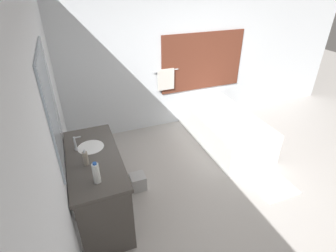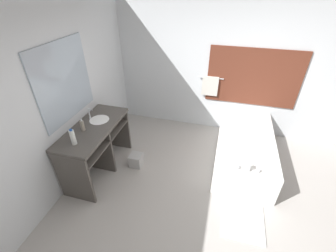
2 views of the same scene
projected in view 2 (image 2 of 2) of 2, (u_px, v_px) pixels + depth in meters
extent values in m
plane|color=#A8A39E|center=(207.00, 209.00, 3.27)|extent=(16.00, 16.00, 0.00)
cube|color=silver|center=(228.00, 68.00, 4.31)|extent=(7.40, 0.06, 2.70)
cube|color=brown|center=(253.00, 78.00, 4.24)|extent=(1.70, 0.02, 1.10)
cylinder|color=silver|center=(211.00, 78.00, 4.43)|extent=(0.50, 0.02, 0.02)
cube|color=beige|center=(210.00, 86.00, 4.52)|extent=(0.32, 0.04, 0.40)
cube|color=silver|center=(50.00, 108.00, 3.01)|extent=(0.06, 7.40, 2.70)
cube|color=#A3B2C1|center=(64.00, 82.00, 3.14)|extent=(0.02, 1.10, 1.10)
cube|color=#4C4742|center=(93.00, 128.00, 3.48)|extent=(0.60, 1.36, 0.05)
cube|color=#4C4742|center=(95.00, 139.00, 3.59)|extent=(0.57, 1.29, 0.02)
cylinder|color=white|center=(100.00, 123.00, 3.67)|extent=(0.31, 0.31, 0.13)
cube|color=#4C4742|center=(74.00, 179.00, 3.20)|extent=(0.55, 0.04, 0.84)
cube|color=#4C4742|center=(98.00, 150.00, 3.73)|extent=(0.55, 0.04, 0.84)
cube|color=#4C4742|center=(116.00, 128.00, 4.26)|extent=(0.55, 0.04, 0.84)
cylinder|color=beige|center=(85.00, 149.00, 3.27)|extent=(0.13, 0.37, 0.13)
cylinder|color=beige|center=(107.00, 124.00, 3.82)|extent=(0.13, 0.37, 0.13)
cylinder|color=silver|center=(90.00, 118.00, 3.66)|extent=(0.04, 0.04, 0.02)
cylinder|color=silver|center=(89.00, 113.00, 3.61)|extent=(0.02, 0.02, 0.16)
cube|color=silver|center=(91.00, 110.00, 3.56)|extent=(0.07, 0.01, 0.01)
cube|color=white|center=(244.00, 148.00, 4.02)|extent=(0.94, 1.89, 0.53)
ellipsoid|color=white|center=(245.00, 143.00, 3.96)|extent=(0.67, 1.36, 0.30)
cube|color=silver|center=(249.00, 167.00, 3.16)|extent=(0.04, 0.07, 0.12)
sphere|color=silver|center=(238.00, 167.00, 3.21)|extent=(0.06, 0.06, 0.06)
sphere|color=silver|center=(259.00, 170.00, 3.15)|extent=(0.06, 0.06, 0.06)
cylinder|color=silver|center=(73.00, 137.00, 3.05)|extent=(0.07, 0.07, 0.22)
cylinder|color=#1E4CA8|center=(71.00, 130.00, 2.98)|extent=(0.04, 0.04, 0.02)
cylinder|color=gray|center=(82.00, 126.00, 3.34)|extent=(0.06, 0.06, 0.16)
cylinder|color=silver|center=(81.00, 120.00, 3.29)|extent=(0.03, 0.03, 0.03)
cube|color=#B2B2B2|center=(136.00, 160.00, 3.97)|extent=(0.21, 0.21, 0.23)
cube|color=white|center=(243.00, 221.00, 3.10)|extent=(0.55, 0.62, 0.02)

